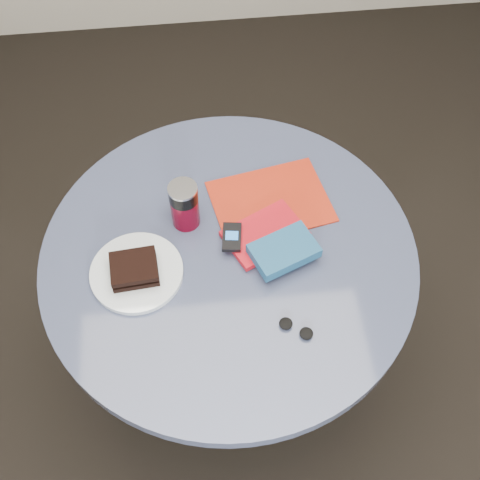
{
  "coord_description": "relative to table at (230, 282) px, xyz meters",
  "views": [
    {
      "loc": [
        -0.06,
        -0.86,
        2.09
      ],
      "look_at": [
        0.03,
        0.0,
        0.8
      ],
      "focal_mm": 45.0,
      "sensor_mm": 36.0,
      "label": 1
    }
  ],
  "objects": [
    {
      "name": "plate",
      "position": [
        -0.24,
        -0.04,
        0.17
      ],
      "size": [
        0.26,
        0.26,
        0.02
      ],
      "primitive_type": "cylinder",
      "rotation": [
        0.0,
        0.0,
        -0.07
      ],
      "color": "silver",
      "rests_on": "table"
    },
    {
      "name": "sandwich",
      "position": [
        -0.24,
        -0.05,
        0.2
      ],
      "size": [
        0.12,
        0.11,
        0.04
      ],
      "color": "black",
      "rests_on": "plate"
    },
    {
      "name": "pepper_grinder",
      "position": [
        -0.12,
        0.15,
        0.21
      ],
      "size": [
        0.05,
        0.05,
        0.09
      ],
      "color": "#452D1D",
      "rests_on": "table"
    },
    {
      "name": "mp3_player",
      "position": [
        0.01,
        0.02,
        0.19
      ],
      "size": [
        0.06,
        0.09,
        0.02
      ],
      "color": "black",
      "rests_on": "red_book"
    },
    {
      "name": "red_book",
      "position": [
        0.1,
        0.04,
        0.18
      ],
      "size": [
        0.24,
        0.21,
        0.02
      ],
      "primitive_type": "cube",
      "rotation": [
        0.0,
        0.0,
        0.45
      ],
      "color": "#A60D17",
      "rests_on": "magazine"
    },
    {
      "name": "table",
      "position": [
        0.0,
        0.0,
        0.0
      ],
      "size": [
        1.0,
        1.0,
        0.75
      ],
      "color": "black",
      "rests_on": "ground"
    },
    {
      "name": "ground",
      "position": [
        0.0,
        0.0,
        -0.59
      ],
      "size": [
        4.0,
        4.0,
        0.0
      ],
      "primitive_type": "plane",
      "color": "black",
      "rests_on": "ground"
    },
    {
      "name": "magazine",
      "position": [
        0.13,
        0.15,
        0.17
      ],
      "size": [
        0.36,
        0.29,
        0.01
      ],
      "primitive_type": "cube",
      "rotation": [
        0.0,
        0.0,
        0.19
      ],
      "color": "#9B200E",
      "rests_on": "table"
    },
    {
      "name": "headphones",
      "position": [
        0.14,
        -0.24,
        0.17
      ],
      "size": [
        0.09,
        0.08,
        0.02
      ],
      "color": "black",
      "rests_on": "table"
    },
    {
      "name": "novel",
      "position": [
        0.14,
        -0.04,
        0.2
      ],
      "size": [
        0.19,
        0.16,
        0.03
      ],
      "primitive_type": "cube",
      "rotation": [
        0.0,
        0.0,
        0.38
      ],
      "color": "navy",
      "rests_on": "red_book"
    },
    {
      "name": "soda_can",
      "position": [
        -0.11,
        0.11,
        0.24
      ],
      "size": [
        0.08,
        0.08,
        0.14
      ],
      "color": "#590415",
      "rests_on": "table"
    }
  ]
}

